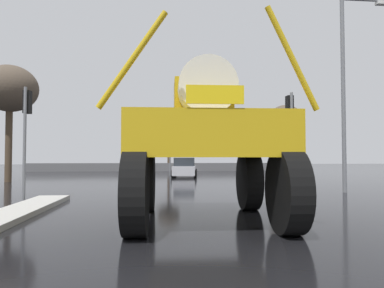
{
  "coord_description": "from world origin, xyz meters",
  "views": [
    {
      "loc": [
        -0.84,
        -2.29,
        1.56
      ],
      "look_at": [
        0.4,
        10.35,
        2.03
      ],
      "focal_mm": 33.35,
      "sensor_mm": 36.0,
      "label": 1
    }
  ],
  "objects": [
    {
      "name": "oversize_sprayer",
      "position": [
        0.32,
        6.49,
        1.93
      ],
      "size": [
        4.45,
        5.29,
        4.62
      ],
      "rotation": [
        0.0,
        0.0,
        1.54
      ],
      "color": "black",
      "rests_on": "ground"
    },
    {
      "name": "bare_tree_left",
      "position": [
        -10.2,
        21.25,
        5.86
      ],
      "size": [
        3.48,
        3.48,
        7.42
      ],
      "color": "#473828",
      "rests_on": "ground"
    },
    {
      "name": "bare_tree_right",
      "position": [
        9.09,
        24.47,
        4.41
      ],
      "size": [
        2.6,
        2.6,
        5.62
      ],
      "color": "#473828",
      "rests_on": "ground"
    },
    {
      "name": "traffic_signal_far_left",
      "position": [
        0.29,
        28.76,
        2.33
      ],
      "size": [
        0.24,
        0.55,
        3.21
      ],
      "color": "slate",
      "rests_on": "ground"
    },
    {
      "name": "roadside_barrier",
      "position": [
        0.0,
        37.82,
        0.45
      ],
      "size": [
        30.19,
        0.24,
        0.9
      ],
      "primitive_type": "cube",
      "color": "#59595B",
      "rests_on": "ground"
    },
    {
      "name": "traffic_signal_near_right",
      "position": [
        4.35,
        11.18,
        2.98
      ],
      "size": [
        0.24,
        0.54,
        4.08
      ],
      "color": "slate",
      "rests_on": "ground"
    },
    {
      "name": "bare_tree_far_center",
      "position": [
        0.49,
        38.29,
        5.04
      ],
      "size": [
        2.59,
        2.59,
        6.22
      ],
      "color": "#473828",
      "rests_on": "ground"
    },
    {
      "name": "ground_plane",
      "position": [
        0.0,
        18.0,
        0.0
      ],
      "size": [
        120.0,
        120.0,
        0.0
      ],
      "primitive_type": "plane",
      "color": "black"
    },
    {
      "name": "traffic_signal_near_left",
      "position": [
        -5.59,
        11.18,
        2.99
      ],
      "size": [
        0.24,
        0.54,
        4.1
      ],
      "color": "slate",
      "rests_on": "ground"
    },
    {
      "name": "streetlight_near_right",
      "position": [
        7.63,
        12.83,
        4.93
      ],
      "size": [
        2.24,
        0.24,
        8.87
      ],
      "color": "slate",
      "rests_on": "ground"
    },
    {
      "name": "sedan_ahead",
      "position": [
        1.33,
        25.74,
        0.71
      ],
      "size": [
        2.28,
        4.28,
        1.52
      ],
      "rotation": [
        0.0,
        0.0,
        1.45
      ],
      "color": "#B7B7BF",
      "rests_on": "ground"
    }
  ]
}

